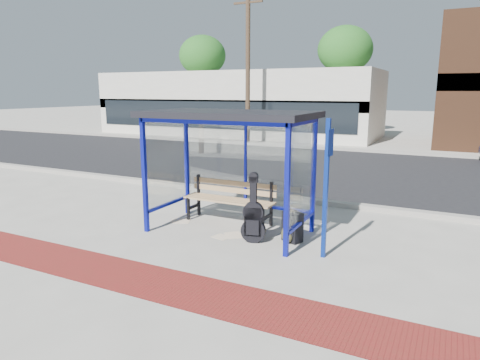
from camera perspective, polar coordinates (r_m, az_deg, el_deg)
The scene contains 19 objects.
ground at distance 8.76m, azimuth -1.43°, elevation -6.84°, with size 120.00×120.00×0.00m, color #B2ADA0.
brick_paver_strip at distance 6.74m, azimuth -12.12°, elevation -12.97°, with size 60.00×1.00×0.01m, color maroon.
curb_near at distance 11.29m, azimuth 5.49°, elevation -2.32°, with size 60.00×0.25×0.12m, color gray.
street_asphalt at distance 16.07m, azimuth 12.08°, elevation 1.48°, with size 60.00×10.00×0.00m, color black.
curb_far at distance 20.98m, azimuth 15.63°, elevation 3.83°, with size 60.00×0.25×0.12m, color gray.
far_sidewalk at distance 22.84m, azimuth 16.56°, elevation 4.25°, with size 60.00×4.00×0.01m, color #B2ADA0.
bus_shelter at distance 8.40m, azimuth -1.27°, elevation 6.81°, with size 3.30×1.80×2.42m.
storefront_white at distance 28.43m, azimuth -0.46°, elevation 10.15°, with size 18.00×6.04×4.00m.
tree_left at distance 34.47m, azimuth -5.03°, elevation 16.13°, with size 3.60×3.60×7.03m.
tree_mid at distance 30.25m, azimuth 13.84°, elevation 16.47°, with size 3.60×3.60×7.03m.
utility_pole_west at distance 23.01m, azimuth 1.05°, elevation 15.02°, with size 1.60×0.24×8.00m.
bench at distance 9.23m, azimuth -1.32°, elevation -2.38°, with size 2.02×0.50×0.95m.
guitar_bag at distance 8.02m, azimuth 1.78°, elevation -5.16°, with size 0.48×0.24×1.27m.
suitcase at distance 8.15m, azimuth 7.00°, elevation -6.21°, with size 0.42×0.36×0.63m.
backpack at distance 8.13m, azimuth 6.46°, elevation -7.24°, with size 0.32×0.31×0.33m.
sign_post at distance 7.22m, azimuth 11.47°, elevation -0.16°, with size 0.09×0.30×2.37m.
newspaper_a at distance 9.49m, azimuth -7.97°, elevation -5.47°, with size 0.41×0.32×0.01m, color white.
newspaper_b at distance 8.43m, azimuth -2.49°, elevation -7.61°, with size 0.34×0.27×0.01m, color white.
newspaper_c at distance 8.52m, azimuth -0.81°, elevation -7.37°, with size 0.40×0.32×0.01m, color white.
Camera 1 is at (3.91, -7.33, 2.79)m, focal length 32.00 mm.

